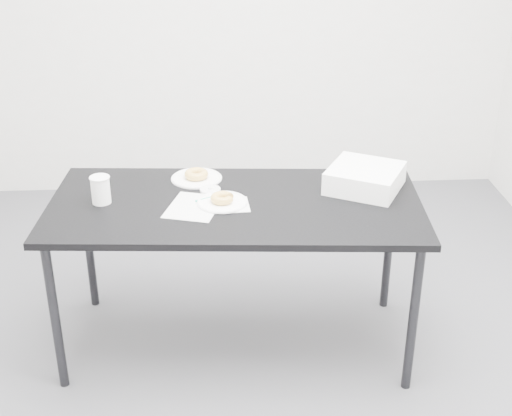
{
  "coord_description": "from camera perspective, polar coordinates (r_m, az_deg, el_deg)",
  "views": [
    {
      "loc": [
        -0.08,
        -2.88,
        2.2
      ],
      "look_at": [
        0.1,
        0.02,
        0.78
      ],
      "focal_mm": 50.0,
      "sensor_mm": 36.0,
      "label": 1
    }
  ],
  "objects": [
    {
      "name": "plate_far",
      "position": [
        3.53,
        -4.78,
        2.38
      ],
      "size": [
        0.25,
        0.25,
        0.01
      ],
      "primitive_type": "cylinder",
      "color": "white",
      "rests_on": "table"
    },
    {
      "name": "table",
      "position": [
        3.3,
        -1.66,
        -0.48
      ],
      "size": [
        1.77,
        0.92,
        0.78
      ],
      "rotation": [
        0.0,
        0.0,
        -0.07
      ],
      "color": "black",
      "rests_on": "floor"
    },
    {
      "name": "donut_far",
      "position": [
        3.52,
        -4.79,
        2.72
      ],
      "size": [
        0.14,
        0.14,
        0.04
      ],
      "primitive_type": "torus",
      "rotation": [
        0.0,
        0.0,
        0.19
      ],
      "color": "gold",
      "rests_on": "plate_far"
    },
    {
      "name": "pen",
      "position": [
        3.31,
        -3.84,
        0.8
      ],
      "size": [
        0.12,
        0.07,
        0.01
      ],
      "primitive_type": "cylinder",
      "rotation": [
        0.0,
        1.57,
        0.47
      ],
      "color": "#0D9573",
      "rests_on": "scorecard"
    },
    {
      "name": "wall_back",
      "position": [
        4.95,
        -2.6,
        16.2
      ],
      "size": [
        4.0,
        0.02,
        2.7
      ],
      "primitive_type": "cube",
      "color": "silver",
      "rests_on": "floor"
    },
    {
      "name": "bakery_box",
      "position": [
        3.43,
        8.7,
        2.39
      ],
      "size": [
        0.44,
        0.44,
        0.11
      ],
      "primitive_type": "cube",
      "rotation": [
        0.0,
        0.0,
        -0.49
      ],
      "color": "white",
      "rests_on": "table"
    },
    {
      "name": "donut_near",
      "position": [
        3.25,
        -2.71,
        0.8
      ],
      "size": [
        0.12,
        0.12,
        0.04
      ],
      "primitive_type": "torus",
      "rotation": [
        0.0,
        0.0,
        -0.08
      ],
      "color": "gold",
      "rests_on": "plate_near"
    },
    {
      "name": "logo_patch",
      "position": [
        3.32,
        -3.48,
        0.82
      ],
      "size": [
        0.06,
        0.06,
        0.0
      ],
      "primitive_type": "cube",
      "rotation": [
        0.0,
        0.0,
        -0.28
      ],
      "color": "green",
      "rests_on": "scorecard"
    },
    {
      "name": "coffee_cup",
      "position": [
        3.32,
        -12.32,
        1.44
      ],
      "size": [
        0.09,
        0.09,
        0.13
      ],
      "primitive_type": "cylinder",
      "color": "white",
      "rests_on": "table"
    },
    {
      "name": "scorecard",
      "position": [
        3.24,
        -4.99,
        0.11
      ],
      "size": [
        0.29,
        0.33,
        0.0
      ],
      "primitive_type": "cube",
      "rotation": [
        0.0,
        0.0,
        -0.28
      ],
      "color": "white",
      "rests_on": "table"
    },
    {
      "name": "cup_lid",
      "position": [
        3.39,
        -3.68,
        1.46
      ],
      "size": [
        0.1,
        0.1,
        0.01
      ],
      "primitive_type": "cylinder",
      "color": "silver",
      "rests_on": "table"
    },
    {
      "name": "floor",
      "position": [
        3.62,
        -1.54,
        -11.26
      ],
      "size": [
        4.0,
        4.0,
        0.0
      ],
      "primitive_type": "plane",
      "color": "#535359",
      "rests_on": "ground"
    },
    {
      "name": "plate_near",
      "position": [
        3.26,
        -2.7,
        0.46
      ],
      "size": [
        0.23,
        0.23,
        0.01
      ],
      "primitive_type": "cylinder",
      "color": "white",
      "rests_on": "napkin"
    },
    {
      "name": "napkin",
      "position": [
        3.25,
        -2.01,
        0.24
      ],
      "size": [
        0.17,
        0.17,
        0.0
      ],
      "primitive_type": "cube",
      "rotation": [
        0.0,
        0.0,
        0.06
      ],
      "color": "white",
      "rests_on": "table"
    }
  ]
}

